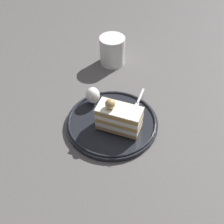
{
  "coord_description": "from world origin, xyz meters",
  "views": [
    {
      "loc": [
        0.47,
        -0.03,
        0.55
      ],
      "look_at": [
        -0.02,
        0.02,
        0.05
      ],
      "focal_mm": 45.28,
      "sensor_mm": 36.0,
      "label": 1
    }
  ],
  "objects": [
    {
      "name": "ground_plane",
      "position": [
        0.0,
        0.0,
        0.0
      ],
      "size": [
        2.4,
        2.4,
        0.0
      ],
      "primitive_type": "plane",
      "color": "#524E4E"
    },
    {
      "name": "drink_glass_near",
      "position": [
        -0.3,
        0.04,
        0.04
      ],
      "size": [
        0.08,
        0.08,
        0.09
      ],
      "color": "white",
      "rests_on": "ground_plane"
    },
    {
      "name": "whipped_cream_dollop",
      "position": [
        -0.09,
        -0.03,
        0.04
      ],
      "size": [
        0.04,
        0.04,
        0.05
      ],
      "primitive_type": "ellipsoid",
      "color": "white",
      "rests_on": "dessert_plate"
    },
    {
      "name": "fork",
      "position": [
        -0.08,
        0.1,
        0.02
      ],
      "size": [
        0.1,
        0.05,
        0.0
      ],
      "color": "silver",
      "rests_on": "dessert_plate"
    },
    {
      "name": "dessert_plate",
      "position": [
        -0.02,
        0.02,
        0.01
      ],
      "size": [
        0.24,
        0.24,
        0.02
      ],
      "color": "black",
      "rests_on": "ground_plane"
    },
    {
      "name": "cake_slice",
      "position": [
        0.01,
        0.03,
        0.05
      ],
      "size": [
        0.09,
        0.12,
        0.09
      ],
      "color": "tan",
      "rests_on": "dessert_plate"
    }
  ]
}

